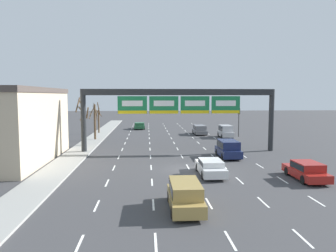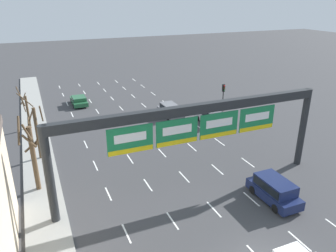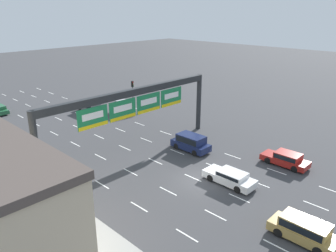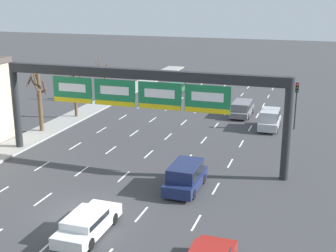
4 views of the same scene
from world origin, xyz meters
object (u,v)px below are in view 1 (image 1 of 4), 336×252
at_px(suv_grey, 200,129).
at_px(tree_bare_third, 95,120).
at_px(suv_silver, 226,131).
at_px(car_red, 306,170).
at_px(tree_bare_second, 83,121).
at_px(suv_gold, 185,194).
at_px(car_white, 211,167).
at_px(car_green, 140,126).
at_px(sign_gantry, 179,103).
at_px(suv_navy, 228,148).
at_px(tree_bare_closest, 98,119).
at_px(traffic_light_near_gantry, 239,116).

distance_m(suv_grey, tree_bare_third, 17.33).
bearing_deg(tree_bare_third, suv_silver, 5.68).
xyz_separation_m(car_red, tree_bare_second, (-20.05, 17.73, 2.49)).
distance_m(suv_gold, suv_grey, 35.99).
height_order(car_white, tree_bare_second, tree_bare_second).
bearing_deg(car_green, suv_gold, -85.49).
bearing_deg(car_green, suv_grey, -42.88).
bearing_deg(suv_grey, sign_gantry, -107.00).
bearing_deg(suv_grey, car_white, -97.39).
relative_size(sign_gantry, suv_grey, 4.61).
bearing_deg(sign_gantry, suv_silver, 55.70).
bearing_deg(suv_gold, suv_navy, 67.59).
distance_m(suv_gold, tree_bare_second, 25.81).
distance_m(sign_gantry, suv_silver, 15.49).
distance_m(car_green, suv_navy, 31.13).
bearing_deg(car_red, suv_grey, 96.64).
relative_size(car_red, tree_bare_closest, 0.92).
distance_m(car_red, tree_bare_second, 26.88).
relative_size(traffic_light_near_gantry, tree_bare_closest, 0.89).
height_order(car_red, tree_bare_second, tree_bare_second).
bearing_deg(sign_gantry, tree_bare_closest, 122.42).
distance_m(car_white, tree_bare_second, 20.66).
bearing_deg(tree_bare_closest, suv_gold, -74.68).
bearing_deg(car_green, suv_navy, -71.66).
bearing_deg(suv_navy, car_green, 108.34).
height_order(suv_silver, car_green, suv_silver).
relative_size(car_red, tree_bare_second, 0.77).
bearing_deg(suv_navy, car_white, -114.08).
height_order(suv_silver, car_white, suv_silver).
bearing_deg(car_red, suv_silver, 90.25).
bearing_deg(traffic_light_near_gantry, tree_bare_second, -159.56).
xyz_separation_m(suv_silver, car_white, (-6.90, -23.37, -0.34)).
xyz_separation_m(sign_gantry, car_red, (8.45, -13.05, -4.86)).
bearing_deg(car_green, tree_bare_closest, -133.45).
xyz_separation_m(sign_gantry, tree_bare_second, (-11.60, 4.68, -2.37)).
xyz_separation_m(suv_gold, car_white, (2.98, 7.83, -0.20)).
distance_m(sign_gantry, tree_bare_closest, 22.27).
xyz_separation_m(sign_gantry, car_white, (1.44, -11.15, -4.91)).
xyz_separation_m(suv_navy, traffic_light_near_gantry, (5.84, 16.72, 2.20)).
bearing_deg(traffic_light_near_gantry, tree_bare_closest, 165.77).
relative_size(tree_bare_second, tree_bare_third, 1.13).
relative_size(sign_gantry, suv_gold, 4.95).
height_order(traffic_light_near_gantry, tree_bare_third, tree_bare_third).
height_order(car_green, tree_bare_third, tree_bare_third).
height_order(sign_gantry, car_red, sign_gantry).
height_order(car_green, suv_navy, suv_navy).
xyz_separation_m(suv_navy, tree_bare_second, (-16.33, 8.46, 2.25)).
height_order(car_green, car_white, car_white).
bearing_deg(suv_navy, suv_silver, 77.31).
relative_size(suv_navy, car_white, 0.92).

